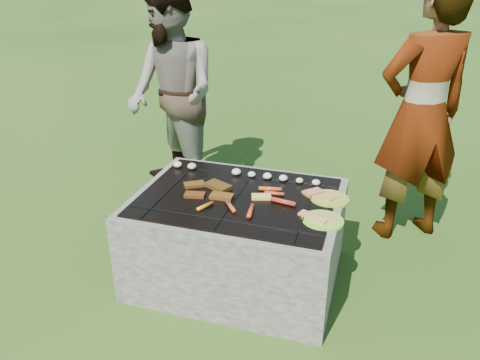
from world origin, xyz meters
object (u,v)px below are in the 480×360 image
object	(u,v)px
bystander	(172,95)
fire_pit	(238,240)
plate_far	(329,199)
plate_near	(323,221)
cook	(422,115)

from	to	relation	value
bystander	fire_pit	bearing A→B (deg)	-10.50
fire_pit	plate_far	xyz separation A→B (m)	(0.56, 0.13, 0.33)
plate_far	bystander	size ratio (longest dim) A/B	0.15
fire_pit	plate_near	xyz separation A→B (m)	(0.56, -0.15, 0.33)
plate_near	bystander	size ratio (longest dim) A/B	0.14
plate_far	bystander	distance (m)	1.78
plate_far	plate_near	size ratio (longest dim) A/B	1.08
fire_pit	cook	bearing A→B (deg)	41.03
plate_far	bystander	xyz separation A→B (m)	(-1.48, 0.93, 0.31)
cook	fire_pit	bearing A→B (deg)	9.43
plate_near	cook	world-z (taller)	cook
plate_far	fire_pit	bearing A→B (deg)	-166.49
plate_near	bystander	distance (m)	1.94
plate_far	plate_near	distance (m)	0.28
fire_pit	cook	size ratio (longest dim) A/B	0.67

